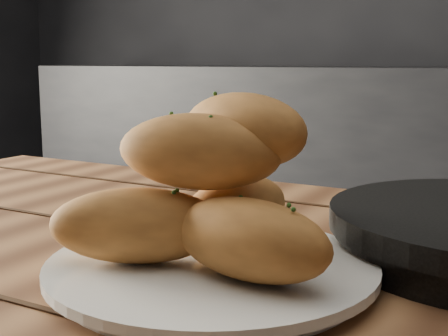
# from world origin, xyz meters

# --- Properties ---
(counter) EXTENTS (2.80, 0.60, 0.90)m
(counter) POSITION_xyz_m (0.00, 1.70, 0.45)
(counter) COLOR black
(counter) RESTS_ON ground
(plate) EXTENTS (0.26, 0.26, 0.02)m
(plate) POSITION_xyz_m (0.43, -0.20, 0.76)
(plate) COLOR white
(plate) RESTS_ON table
(bread_rolls) EXTENTS (0.24, 0.21, 0.13)m
(bread_rolls) POSITION_xyz_m (0.43, -0.20, 0.82)
(bread_rolls) COLOR #C57B36
(bread_rolls) RESTS_ON plate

